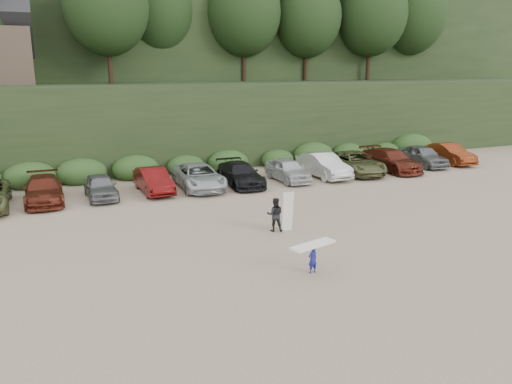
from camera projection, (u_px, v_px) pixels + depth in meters
name	position (u px, v px, depth m)	size (l,w,h in m)	color
ground	(255.00, 240.00, 21.40)	(120.00, 120.00, 0.00)	tan
hillside_backdrop	(113.00, 27.00, 50.58)	(90.00, 41.50, 28.00)	black
parked_cars	(226.00, 174.00, 31.00)	(39.87, 5.72, 1.60)	silver
child_surfer	(313.00, 253.00, 17.77)	(1.91, 0.98, 1.11)	navy
adult_surfer	(276.00, 214.00, 22.39)	(1.23, 0.83, 1.82)	black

